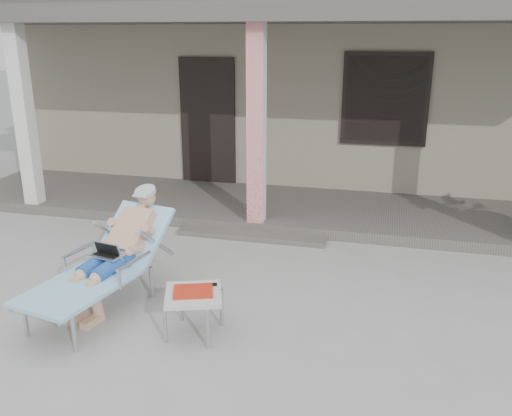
# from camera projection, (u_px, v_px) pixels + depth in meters

# --- Properties ---
(ground) EXTENTS (60.00, 60.00, 0.00)m
(ground) POSITION_uv_depth(u_px,v_px,m) (206.00, 301.00, 5.57)
(ground) COLOR #9E9E99
(ground) RESTS_ON ground
(house) EXTENTS (10.40, 5.40, 3.30)m
(house) POSITION_uv_depth(u_px,v_px,m) (308.00, 82.00, 11.05)
(house) COLOR gray
(house) RESTS_ON ground
(porch_deck) EXTENTS (10.00, 2.00, 0.15)m
(porch_deck) POSITION_uv_depth(u_px,v_px,m) (270.00, 207.00, 8.32)
(porch_deck) COLOR #605B56
(porch_deck) RESTS_ON ground
(porch_overhang) EXTENTS (10.00, 2.30, 2.85)m
(porch_overhang) POSITION_uv_depth(u_px,v_px,m) (270.00, 21.00, 7.43)
(porch_overhang) COLOR silver
(porch_overhang) RESTS_ON porch_deck
(porch_step) EXTENTS (2.00, 0.30, 0.07)m
(porch_step) POSITION_uv_depth(u_px,v_px,m) (251.00, 235.00, 7.27)
(porch_step) COLOR #605B56
(porch_step) RESTS_ON ground
(lounger) EXTENTS (1.00, 1.85, 1.16)m
(lounger) POSITION_uv_depth(u_px,v_px,m) (109.00, 237.00, 5.33)
(lounger) COLOR #B7B7BC
(lounger) RESTS_ON ground
(side_table) EXTENTS (0.63, 0.63, 0.45)m
(side_table) POSITION_uv_depth(u_px,v_px,m) (193.00, 297.00, 4.86)
(side_table) COLOR beige
(side_table) RESTS_ON ground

